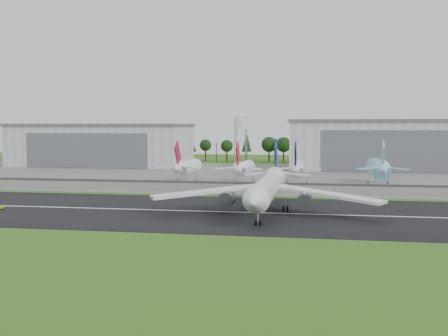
% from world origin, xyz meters
% --- Properties ---
extents(ground, '(600.00, 600.00, 0.00)m').
position_xyz_m(ground, '(0.00, 0.00, 0.00)').
color(ground, '#285915').
rests_on(ground, ground).
extents(runway, '(320.00, 60.00, 0.10)m').
position_xyz_m(runway, '(0.00, 10.00, 0.05)').
color(runway, black).
rests_on(runway, ground).
extents(runway_centerline, '(220.00, 1.00, 0.02)m').
position_xyz_m(runway_centerline, '(0.00, 10.00, 0.11)').
color(runway_centerline, white).
rests_on(runway_centerline, runway).
extents(apron, '(320.00, 150.00, 0.10)m').
position_xyz_m(apron, '(0.00, 120.00, 0.05)').
color(apron, slate).
rests_on(apron, ground).
extents(blast_fence, '(240.00, 0.61, 3.50)m').
position_xyz_m(blast_fence, '(0.00, 54.99, 1.81)').
color(blast_fence, gray).
rests_on(blast_fence, ground).
extents(hangar_west, '(97.00, 44.00, 23.20)m').
position_xyz_m(hangar_west, '(-80.00, 164.92, 11.63)').
color(hangar_west, silver).
rests_on(hangar_west, ground).
extents(hangar_east, '(102.00, 47.00, 25.20)m').
position_xyz_m(hangar_east, '(75.00, 164.92, 12.63)').
color(hangar_east, silver).
rests_on(hangar_east, ground).
extents(water_tower, '(8.40, 8.40, 29.40)m').
position_xyz_m(water_tower, '(-5.00, 185.00, 24.55)').
color(water_tower, '#99999E').
rests_on(water_tower, ground).
extents(utility_poles, '(230.00, 3.00, 12.00)m').
position_xyz_m(utility_poles, '(0.00, 200.00, 0.00)').
color(utility_poles, black).
rests_on(utility_poles, ground).
extents(treeline, '(320.00, 16.00, 22.00)m').
position_xyz_m(treeline, '(0.00, 215.00, 0.00)').
color(treeline, black).
rests_on(treeline, ground).
extents(main_airliner, '(57.29, 59.01, 18.17)m').
position_xyz_m(main_airliner, '(27.70, 9.56, 4.89)').
color(main_airliner, white).
rests_on(main_airliner, runway).
extents(parked_jet_red_a, '(7.36, 31.29, 16.69)m').
position_xyz_m(parked_jet_red_a, '(-9.82, 76.56, 6.18)').
color(parked_jet_red_a, white).
rests_on(parked_jet_red_a, ground).
extents(parked_jet_red_b, '(7.36, 31.29, 16.56)m').
position_xyz_m(parked_jet_red_b, '(11.97, 76.54, 6.06)').
color(parked_jet_red_b, white).
rests_on(parked_jet_red_b, ground).
extents(parked_jet_navy, '(7.36, 31.29, 16.59)m').
position_xyz_m(parked_jet_navy, '(31.99, 76.55, 6.09)').
color(parked_jet_navy, silver).
rests_on(parked_jet_navy, ground).
extents(parked_jet_skyblue, '(7.36, 37.29, 17.01)m').
position_xyz_m(parked_jet_skyblue, '(61.21, 81.60, 6.44)').
color(parked_jet_skyblue, '#91DAFA').
rests_on(parked_jet_skyblue, ground).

